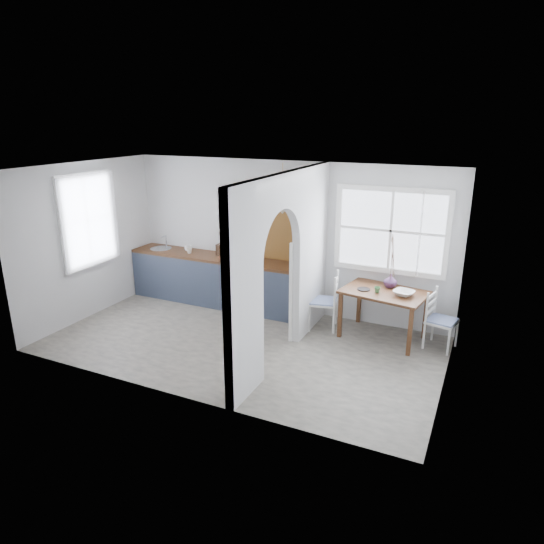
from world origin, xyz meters
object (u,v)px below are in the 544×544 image
at_px(dining_table, 383,314).
at_px(chair_right, 442,320).
at_px(vase, 390,281).
at_px(kettle, 303,260).
at_px(chair_left, 323,301).

bearing_deg(dining_table, chair_right, 10.39).
height_order(chair_right, vase, vase).
xyz_separation_m(chair_right, vase, (-0.83, 0.20, 0.43)).
distance_m(chair_right, kettle, 2.35).
relative_size(dining_table, kettle, 4.59).
height_order(chair_left, vase, vase).
distance_m(chair_right, vase, 0.95).
height_order(dining_table, chair_right, chair_right).
bearing_deg(dining_table, vase, 90.14).
bearing_deg(kettle, chair_left, -40.53).
height_order(dining_table, kettle, kettle).
distance_m(chair_left, vase, 1.10).
height_order(chair_right, kettle, kettle).
bearing_deg(chair_left, dining_table, 80.04).
height_order(kettle, vase, kettle).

